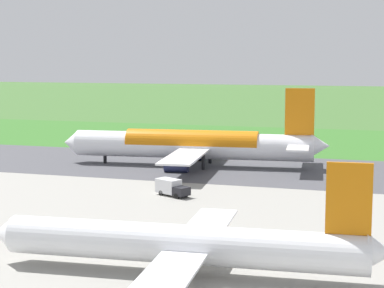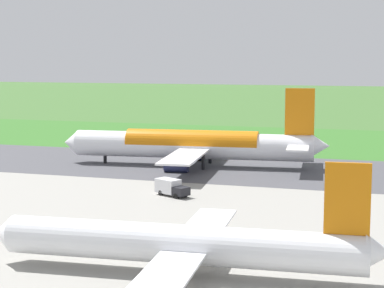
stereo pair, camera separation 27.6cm
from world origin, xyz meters
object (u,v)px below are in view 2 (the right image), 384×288
Objects in this scene: airliner_main at (194,145)px; service_truck_baggage at (171,187)px; no_stopping_sign at (181,135)px; airliner_parked_mid at (183,244)px; traffic_cone_orange at (171,139)px.

airliner_main is 8.75× the size of service_truck_baggage.
airliner_main is 39.83m from no_stopping_sign.
airliner_main is 66.54m from airliner_parked_mid.
no_stopping_sign is 5.37× the size of traffic_cone_orange.
airliner_main is 1.32× the size of airliner_parked_mid.
no_stopping_sign is (14.76, -36.90, -2.62)m from airliner_main.
traffic_cone_orange is (3.17, -1.25, -1.46)m from no_stopping_sign.
traffic_cone_orange is (36.27, -102.11, -2.99)m from airliner_parked_mid.
airliner_parked_mid is 13.89× the size of no_stopping_sign.
airliner_parked_mid is 74.53× the size of traffic_cone_orange.
airliner_main reaches higher than service_truck_baggage.
airliner_main reaches higher than traffic_cone_orange.
airliner_parked_mid is 108.40m from traffic_cone_orange.
no_stopping_sign reaches higher than traffic_cone_orange.
traffic_cone_orange is at bearing -21.45° from no_stopping_sign.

